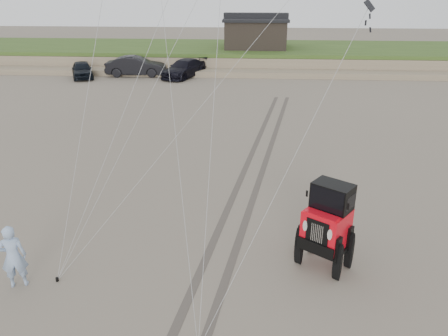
{
  "coord_description": "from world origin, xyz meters",
  "views": [
    {
      "loc": [
        2.1,
        -8.91,
        7.62
      ],
      "look_at": [
        1.25,
        3.0,
        2.6
      ],
      "focal_mm": 35.0,
      "sensor_mm": 36.0,
      "label": 1
    }
  ],
  "objects": [
    {
      "name": "jeep",
      "position": [
        4.22,
        1.99,
        1.03
      ],
      "size": [
        5.17,
        5.9,
        2.07
      ],
      "primitive_type": null,
      "rotation": [
        0.0,
        0.0,
        -0.62
      ],
      "color": "red",
      "rests_on": "ground"
    },
    {
      "name": "tire_tracks",
      "position": [
        2.0,
        8.0,
        0.0
      ],
      "size": [
        5.22,
        29.74,
        0.01
      ],
      "color": "#4C443D",
      "rests_on": "ground"
    },
    {
      "name": "ground",
      "position": [
        0.0,
        0.0,
        0.0
      ],
      "size": [
        160.0,
        160.0,
        0.0
      ],
      "primitive_type": "plane",
      "color": "#6B6054",
      "rests_on": "ground"
    },
    {
      "name": "stake_main",
      "position": [
        -3.24,
        0.71,
        0.06
      ],
      "size": [
        0.08,
        0.08,
        0.12
      ],
      "primitive_type": "cylinder",
      "color": "black",
      "rests_on": "ground"
    },
    {
      "name": "truck_b",
      "position": [
        -8.65,
        30.16,
        0.87
      ],
      "size": [
        5.42,
        2.2,
        1.75
      ],
      "primitive_type": "imported",
      "rotation": [
        0.0,
        0.0,
        1.64
      ],
      "color": "black",
      "rests_on": "ground"
    },
    {
      "name": "cabin",
      "position": [
        2.0,
        37.0,
        3.24
      ],
      "size": [
        6.4,
        5.4,
        3.35
      ],
      "color": "black",
      "rests_on": "dune_ridge"
    },
    {
      "name": "dune_ridge",
      "position": [
        0.0,
        37.5,
        0.82
      ],
      "size": [
        160.0,
        14.25,
        1.73
      ],
      "color": "#7A6B54",
      "rests_on": "ground"
    },
    {
      "name": "truck_c",
      "position": [
        -4.24,
        29.89,
        0.77
      ],
      "size": [
        4.04,
        5.69,
        1.53
      ],
      "primitive_type": "imported",
      "rotation": [
        0.0,
        0.0,
        -0.4
      ],
      "color": "black",
      "rests_on": "ground"
    },
    {
      "name": "truck_a",
      "position": [
        -13.2,
        29.0,
        0.71
      ],
      "size": [
        3.22,
        4.52,
        1.43
      ],
      "primitive_type": "imported",
      "rotation": [
        0.0,
        0.0,
        0.41
      ],
      "color": "black",
      "rests_on": "ground"
    },
    {
      "name": "man",
      "position": [
        -4.22,
        0.47,
        0.93
      ],
      "size": [
        0.79,
        0.66,
        1.86
      ],
      "primitive_type": "imported",
      "rotation": [
        0.0,
        0.0,
        3.52
      ],
      "color": "#839BCB",
      "rests_on": "ground"
    }
  ]
}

